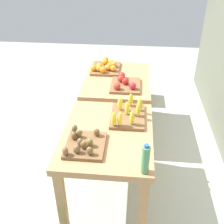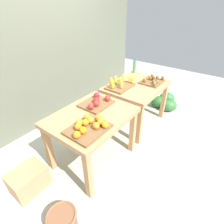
{
  "view_description": "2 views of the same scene",
  "coord_description": "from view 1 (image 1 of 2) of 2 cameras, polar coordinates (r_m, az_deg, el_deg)",
  "views": [
    {
      "loc": [
        2.5,
        0.23,
        2.2
      ],
      "look_at": [
        -0.07,
        -0.02,
        0.56
      ],
      "focal_mm": 43.77,
      "sensor_mm": 36.0,
      "label": 1
    },
    {
      "loc": [
        -1.84,
        -1.26,
        1.94
      ],
      "look_at": [
        -0.09,
        0.03,
        0.54
      ],
      "focal_mm": 28.08,
      "sensor_mm": 36.0,
      "label": 2
    }
  ],
  "objects": [
    {
      "name": "banana_crate",
      "position": [
        2.59,
        3.31,
        -0.41
      ],
      "size": [
        0.44,
        0.32,
        0.17
      ],
      "color": "brown",
      "rests_on": "display_table_right"
    },
    {
      "name": "display_table_left",
      "position": [
        3.44,
        1.13,
        5.44
      ],
      "size": [
        1.04,
        0.8,
        0.75
      ],
      "color": "tan",
      "rests_on": "ground_plane"
    },
    {
      "name": "apple_bin",
      "position": [
        3.17,
        2.69,
        5.9
      ],
      "size": [
        0.42,
        0.34,
        0.11
      ],
      "color": "brown",
      "rests_on": "display_table_left"
    },
    {
      "name": "wicker_basket",
      "position": [
        4.49,
        -2.52,
        4.59
      ],
      "size": [
        0.3,
        0.3,
        0.2
      ],
      "color": "brown",
      "rests_on": "ground_plane"
    },
    {
      "name": "orange_bin",
      "position": [
        3.6,
        -1.32,
        9.37
      ],
      "size": [
        0.45,
        0.36,
        0.11
      ],
      "color": "brown",
      "rests_on": "display_table_left"
    },
    {
      "name": "kiwi_bin",
      "position": [
        2.26,
        -5.89,
        -6.58
      ],
      "size": [
        0.38,
        0.33,
        0.1
      ],
      "color": "brown",
      "rests_on": "display_table_right"
    },
    {
      "name": "display_table_right",
      "position": [
        2.5,
        -0.93,
        -6.24
      ],
      "size": [
        1.04,
        0.8,
        0.75
      ],
      "color": "tan",
      "rests_on": "ground_plane"
    },
    {
      "name": "ground_plane",
      "position": [
        3.34,
        0.24,
        -8.87
      ],
      "size": [
        8.0,
        8.0,
        0.0
      ],
      "primitive_type": "plane",
      "color": "#ACB1A1"
    },
    {
      "name": "cardboard_produce_box",
      "position": [
        4.39,
        5.84,
        4.35
      ],
      "size": [
        0.4,
        0.3,
        0.3
      ],
      "primitive_type": "cube",
      "color": "tan",
      "rests_on": "ground_plane"
    },
    {
      "name": "water_bottle",
      "position": [
        1.99,
        6.99,
        -9.83
      ],
      "size": [
        0.06,
        0.06,
        0.26
      ],
      "color": "#4C8C59",
      "rests_on": "display_table_right"
    }
  ]
}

